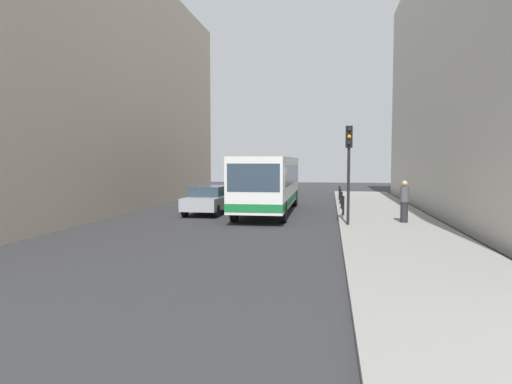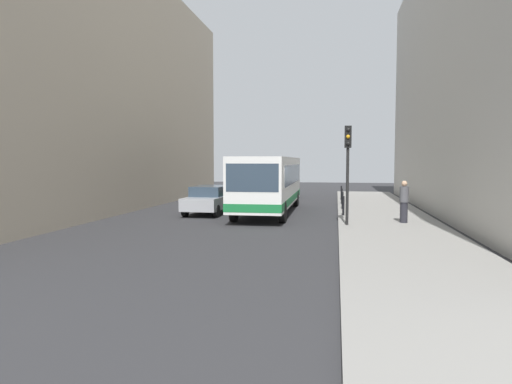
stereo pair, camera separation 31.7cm
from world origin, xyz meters
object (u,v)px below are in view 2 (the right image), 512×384
bollard_near (343,206)px  bollard_farthest (341,193)px  car_beside_bus (210,199)px  pedestrian_near_signal (404,202)px  bollard_mid (343,200)px  bollard_far (342,196)px  bus (270,181)px  car_behind_bus (284,187)px  traffic_light (348,156)px

bollard_near → bollard_farthest: same height
car_beside_bus → pedestrian_near_signal: pedestrian_near_signal is taller
bollard_mid → bollard_far: same height
pedestrian_near_signal → car_beside_bus: bearing=76.2°
bus → bollard_mid: 4.25m
bollard_mid → pedestrian_near_signal: pedestrian_near_signal is taller
bollard_mid → bollard_far: (0.00, 3.11, 0.00)m
car_beside_bus → car_behind_bus: bearing=-100.9°
car_behind_bus → bollard_far: bearing=119.3°
pedestrian_near_signal → car_behind_bus: bearing=28.8°
traffic_light → bollard_far: (-0.10, 9.65, -2.38)m
bollard_farthest → traffic_light: bearing=-89.6°
pedestrian_near_signal → bollard_far: bearing=20.9°
bus → pedestrian_near_signal: 7.67m
car_behind_bus → bollard_mid: 10.60m
bus → pedestrian_near_signal: size_ratio=6.10×
traffic_light → bollard_far: 9.94m
bollard_farthest → pedestrian_near_signal: size_ratio=0.52×
bollard_farthest → pedestrian_near_signal: bearing=-77.7°
bus → car_behind_bus: bus is taller
car_beside_bus → traffic_light: (7.08, -4.25, 2.22)m
bus → car_behind_bus: size_ratio=2.45×
car_behind_bus → traffic_light: bearing=101.2°
bollard_near → traffic_light: bearing=-88.3°
bollard_mid → pedestrian_near_signal: (2.53, -5.40, 0.44)m
traffic_light → bollard_mid: size_ratio=4.32×
bus → bollard_near: size_ratio=11.62×
bollard_mid → bollard_far: bearing=90.0°
bus → bollard_farthest: size_ratio=11.62×
bollard_far → bollard_near: bearing=-90.0°
traffic_light → car_behind_bus: bearing=105.2°
bollard_farthest → car_behind_bus: bearing=141.3°
car_beside_bus → pedestrian_near_signal: (9.50, -3.11, 0.28)m
traffic_light → bollard_farthest: 12.98m
bollard_far → pedestrian_near_signal: size_ratio=0.52×
bollard_far → bus: bearing=-131.7°
bus → traffic_light: traffic_light is taller
car_beside_bus → bus: bearing=-160.0°
car_behind_bus → bollard_near: 13.50m
bus → traffic_light: size_ratio=2.69×
bollard_near → bollard_mid: same height
bollard_near → pedestrian_near_signal: 3.44m
car_behind_bus → bollard_farthest: car_behind_bus is taller
car_beside_bus → bollard_farthest: 11.01m
bollard_near → pedestrian_near_signal: (2.53, -2.29, 0.44)m
bus → bollard_farthest: bearing=-118.1°
traffic_light → bollard_farthest: size_ratio=4.32×
car_beside_bus → car_behind_bus: same height
bollard_far → bollard_farthest: bearing=90.0°
bollard_farthest → pedestrian_near_signal: 11.90m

